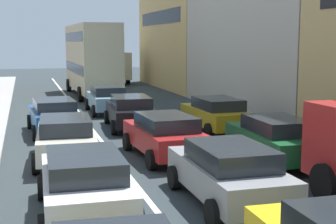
{
  "coord_description": "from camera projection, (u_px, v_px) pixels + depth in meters",
  "views": [
    {
      "loc": [
        -4.54,
        -3.61,
        3.94
      ],
      "look_at": [
        0.0,
        12.0,
        1.6
      ],
      "focal_mm": 52.95,
      "sensor_mm": 36.0,
      "label": 1
    }
  ],
  "objects": [
    {
      "name": "lane_stripe_right",
      "position": [
        156.0,
        120.0,
        24.73
      ],
      "size": [
        0.16,
        60.0,
        0.01
      ],
      "primitive_type": "cube",
      "color": "silver",
      "rests_on": "ground"
    },
    {
      "name": "sedan_right_lane_behind_truck",
      "position": [
        275.0,
        138.0,
        16.12
      ],
      "size": [
        2.19,
        4.36,
        1.49
      ],
      "rotation": [
        0.0,
        0.0,
        1.53
      ],
      "color": "#19592D",
      "rests_on": "ground"
    },
    {
      "name": "wagon_left_lane_second",
      "position": [
        84.0,
        183.0,
        11.06
      ],
      "size": [
        2.15,
        4.34,
        1.49
      ],
      "rotation": [
        0.0,
        0.0,
        1.55
      ],
      "color": "silver",
      "rests_on": "ground"
    },
    {
      "name": "sedan_centre_lane_fifth",
      "position": [
        107.0,
        98.0,
        27.27
      ],
      "size": [
        2.07,
        4.31,
        1.49
      ],
      "rotation": [
        0.0,
        0.0,
        1.57
      ],
      "color": "#759EB7",
      "rests_on": "ground"
    },
    {
      "name": "building_row_right",
      "position": [
        285.0,
        6.0,
        28.18
      ],
      "size": [
        7.2,
        43.9,
        13.36
      ],
      "rotation": [
        0.0,
        0.0,
        -1.57
      ],
      "color": "tan",
      "rests_on": "ground"
    },
    {
      "name": "hatchback_centre_lane_third",
      "position": [
        165.0,
        135.0,
        16.75
      ],
      "size": [
        2.24,
        4.39,
        1.49
      ],
      "rotation": [
        0.0,
        0.0,
        1.62
      ],
      "color": "#A51E1E",
      "rests_on": "ground"
    },
    {
      "name": "sedan_centre_lane_second",
      "position": [
        228.0,
        172.0,
        11.97
      ],
      "size": [
        2.09,
        4.31,
        1.49
      ],
      "rotation": [
        0.0,
        0.0,
        1.56
      ],
      "color": "gray",
      "rests_on": "ground"
    },
    {
      "name": "traffic_light_pole",
      "position": [
        42.0,
        65.0,
        2.58
      ],
      "size": [
        3.58,
        0.38,
        5.5
      ],
      "color": "#2D2D33",
      "rests_on": "ground"
    },
    {
      "name": "sedan_left_lane_third",
      "position": [
        66.0,
        138.0,
        16.2
      ],
      "size": [
        2.26,
        4.4,
        1.49
      ],
      "rotation": [
        0.0,
        0.0,
        1.51
      ],
      "color": "beige",
      "rests_on": "ground"
    },
    {
      "name": "wagon_right_lane_far",
      "position": [
        216.0,
        114.0,
        21.61
      ],
      "size": [
        2.14,
        4.34,
        1.49
      ],
      "rotation": [
        0.0,
        0.0,
        1.59
      ],
      "color": "#B29319",
      "rests_on": "ground"
    },
    {
      "name": "bus_far_queue_secondary",
      "position": [
        109.0,
        63.0,
        48.49
      ],
      "size": [
        2.94,
        10.54,
        2.9
      ],
      "rotation": [
        0.0,
        0.0,
        1.55
      ],
      "color": "#BFB793",
      "rests_on": "ground"
    },
    {
      "name": "bus_mid_queue_primary",
      "position": [
        91.0,
        57.0,
        35.27
      ],
      "size": [
        2.97,
        10.55,
        5.06
      ],
      "rotation": [
        0.0,
        0.0,
        1.59
      ],
      "color": "#BFB793",
      "rests_on": "ground"
    },
    {
      "name": "lane_stripe_left",
      "position": [
        88.0,
        123.0,
        23.79
      ],
      "size": [
        0.16,
        60.0,
        0.01
      ],
      "primitive_type": "cube",
      "color": "silver",
      "rests_on": "ground"
    },
    {
      "name": "sedan_left_lane_fourth",
      "position": [
        54.0,
        115.0,
        21.16
      ],
      "size": [
        2.25,
        4.39,
        1.49
      ],
      "rotation": [
        0.0,
        0.0,
        1.62
      ],
      "color": "#194C8C",
      "rests_on": "ground"
    },
    {
      "name": "coupe_centre_lane_fourth",
      "position": [
        130.0,
        111.0,
        22.37
      ],
      "size": [
        2.27,
        4.4,
        1.49
      ],
      "rotation": [
        0.0,
        0.0,
        1.51
      ],
      "color": "black",
      "rests_on": "ground"
    }
  ]
}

